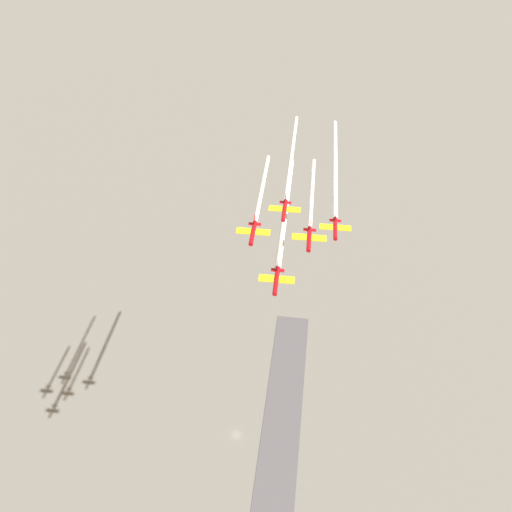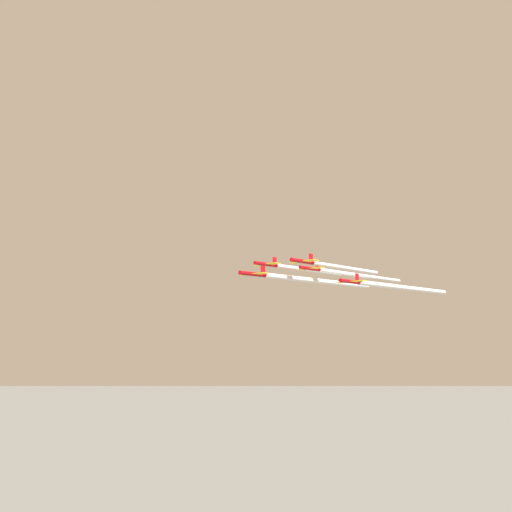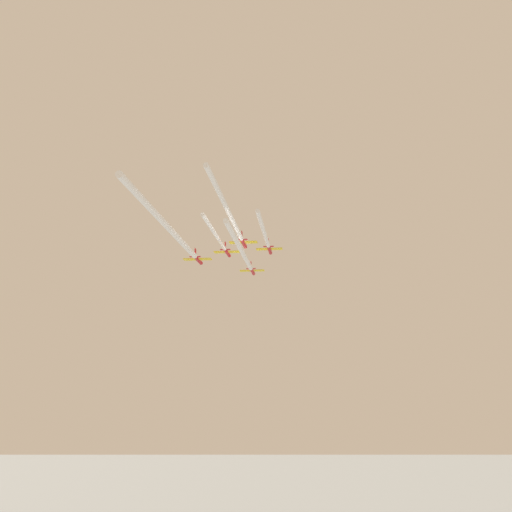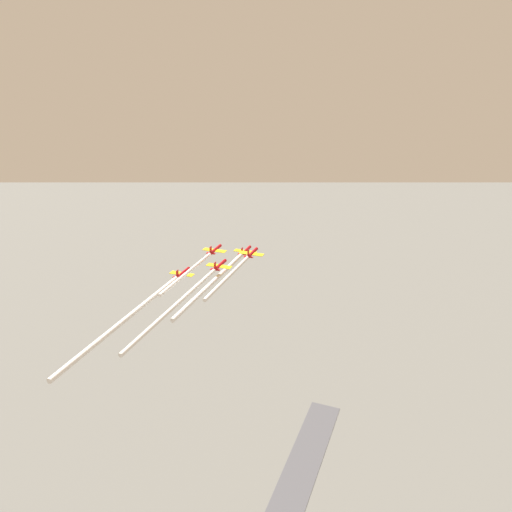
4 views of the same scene
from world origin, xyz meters
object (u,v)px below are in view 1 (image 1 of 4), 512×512
Objects in this scene: jet_1 at (309,238)px; jet_4 at (285,209)px; jet_3 at (335,228)px; jet_2 at (253,232)px; jet_0 at (276,280)px.

jet_1 is 12.17m from jet_4.
jet_1 is 1.00× the size of jet_3.
jet_2 is at bearing 29.54° from jet_3.
jet_0 is 12.78m from jet_2.
jet_2 reaches higher than jet_3.
jet_0 is 24.36m from jet_3.
jet_1 reaches higher than jet_0.
jet_2 is (-8.66, -8.54, 3.90)m from jet_0.
jet_2 is 12.19m from jet_4.
jet_2 reaches higher than jet_4.
jet_3 is at bearing -180.00° from jet_4.
jet_0 is 21.20m from jet_4.
jet_0 is 12.62m from jet_1.
jet_4 reaches higher than jet_0.
jet_3 is 1.00× the size of jet_4.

